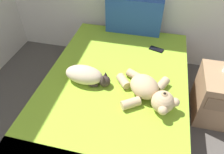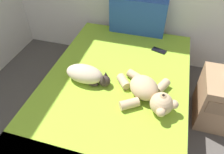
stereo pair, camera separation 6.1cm
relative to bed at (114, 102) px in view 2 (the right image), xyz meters
name	(u,v)px [view 2 (the right image)]	position (x,y,z in m)	size (l,w,h in m)	color
bed	(114,102)	(0.00, 0.00, 0.00)	(1.32, 2.04, 0.47)	#9E7A56
patterned_cushion	(138,17)	(0.02, 0.92, 0.44)	(0.63, 0.14, 0.40)	#264C99
cat	(87,75)	(-0.25, -0.03, 0.31)	(0.42, 0.27, 0.15)	#C6B293
teddy_bear	(149,93)	(0.31, -0.10, 0.32)	(0.54, 0.50, 0.19)	tan
cell_phone	(159,50)	(0.32, 0.61, 0.24)	(0.16, 0.11, 0.01)	black
nightstand	(222,100)	(1.00, 0.29, 0.02)	(0.44, 0.49, 0.51)	#9E7A56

